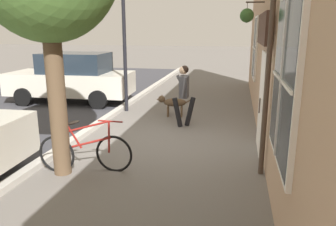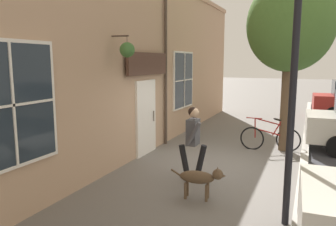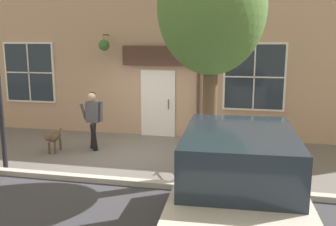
{
  "view_description": "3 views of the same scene",
  "coord_description": "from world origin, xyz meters",
  "px_view_note": "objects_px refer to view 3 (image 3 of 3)",
  "views": [
    {
      "loc": [
        -1.6,
        7.17,
        2.54
      ],
      "look_at": [
        -0.44,
        1.62,
        1.09
      ],
      "focal_mm": 35.0,
      "sensor_mm": 36.0,
      "label": 1
    },
    {
      "loc": [
        2.05,
        -7.88,
        2.62
      ],
      "look_at": [
        -0.75,
        -1.5,
        1.51
      ],
      "focal_mm": 35.0,
      "sensor_mm": 36.0,
      "label": 2
    },
    {
      "loc": [
        9.17,
        2.94,
        3.02
      ],
      "look_at": [
        -0.67,
        0.82,
        1.05
      ],
      "focal_mm": 40.0,
      "sensor_mm": 36.0,
      "label": 3
    }
  ],
  "objects_px": {
    "dog_on_leash": "(53,137)",
    "parked_car_mid_block": "(238,193)",
    "leaning_bicycle": "(203,158)",
    "pedestrian_walking": "(93,115)",
    "street_tree_by_curb": "(211,13)"
  },
  "relations": [
    {
      "from": "pedestrian_walking",
      "to": "dog_on_leash",
      "type": "distance_m",
      "value": 1.21
    },
    {
      "from": "dog_on_leash",
      "to": "street_tree_by_curb",
      "type": "xyz_separation_m",
      "value": [
        1.21,
        4.34,
        3.13
      ]
    },
    {
      "from": "dog_on_leash",
      "to": "pedestrian_walking",
      "type": "bearing_deg",
      "value": 116.92
    },
    {
      "from": "dog_on_leash",
      "to": "parked_car_mid_block",
      "type": "distance_m",
      "value": 6.35
    },
    {
      "from": "leaning_bicycle",
      "to": "parked_car_mid_block",
      "type": "xyz_separation_m",
      "value": [
        3.03,
        0.86,
        0.5
      ]
    },
    {
      "from": "pedestrian_walking",
      "to": "parked_car_mid_block",
      "type": "xyz_separation_m",
      "value": [
        4.32,
        4.08,
        -0.1
      ]
    },
    {
      "from": "pedestrian_walking",
      "to": "street_tree_by_curb",
      "type": "height_order",
      "value": "street_tree_by_curb"
    },
    {
      "from": "dog_on_leash",
      "to": "leaning_bicycle",
      "type": "height_order",
      "value": "leaning_bicycle"
    },
    {
      "from": "parked_car_mid_block",
      "to": "leaning_bicycle",
      "type": "bearing_deg",
      "value": -164.22
    },
    {
      "from": "street_tree_by_curb",
      "to": "parked_car_mid_block",
      "type": "distance_m",
      "value": 3.82
    },
    {
      "from": "dog_on_leash",
      "to": "leaning_bicycle",
      "type": "relative_size",
      "value": 0.63
    },
    {
      "from": "pedestrian_walking",
      "to": "street_tree_by_curb",
      "type": "bearing_deg",
      "value": 63.3
    },
    {
      "from": "leaning_bicycle",
      "to": "parked_car_mid_block",
      "type": "distance_m",
      "value": 3.19
    },
    {
      "from": "leaning_bicycle",
      "to": "pedestrian_walking",
      "type": "bearing_deg",
      "value": -111.83
    },
    {
      "from": "leaning_bicycle",
      "to": "parked_car_mid_block",
      "type": "bearing_deg",
      "value": 15.78
    }
  ]
}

